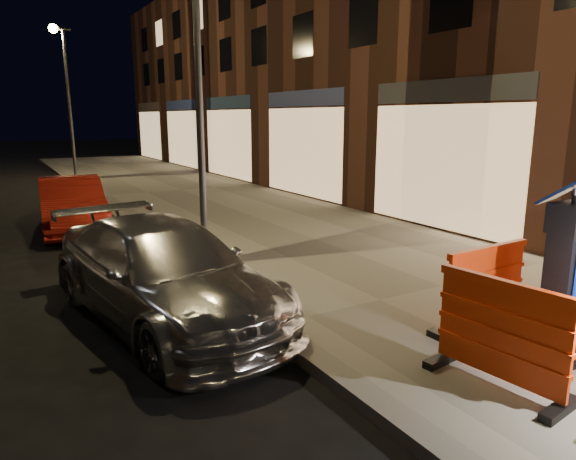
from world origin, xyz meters
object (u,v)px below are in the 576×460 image
barrier_back (485,290)px  barrier_kerbside (501,334)px  car_red (74,231)px  parking_kiosk (565,276)px  car_silver (167,319)px

barrier_back → barrier_kerbside: (-0.95, -0.95, 0.00)m
car_red → parking_kiosk: bearing=-67.6°
barrier_back → car_silver: barrier_back is taller
barrier_back → car_silver: bearing=136.6°
car_red → barrier_kerbside: bearing=-72.5°
parking_kiosk → barrier_kerbside: size_ratio=1.40×
parking_kiosk → barrier_back: parking_kiosk is taller
barrier_back → car_red: size_ratio=0.35×
barrier_kerbside → barrier_back: bearing=-52.4°
parking_kiosk → car_red: 10.87m
parking_kiosk → barrier_kerbside: parking_kiosk is taller
car_silver → car_red: 6.59m
barrier_kerbside → parking_kiosk: bearing=-97.4°
barrier_kerbside → car_silver: size_ratio=0.30×
barrier_kerbside → car_silver: 4.33m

